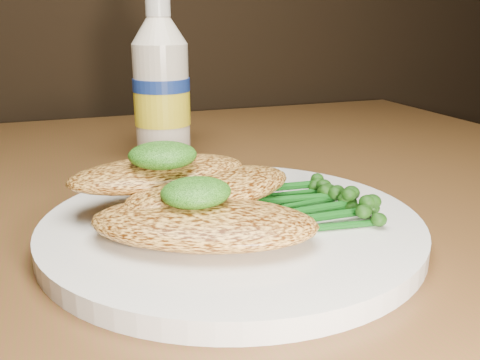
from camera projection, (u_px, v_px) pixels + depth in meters
name	position (u px, v px, depth m)	size (l,w,h in m)	color
plate	(232.00, 226.00, 0.42)	(0.30, 0.30, 0.02)	white
chicken_front	(204.00, 223.00, 0.37)	(0.16, 0.09, 0.03)	#EEAD4C
chicken_mid	(211.00, 189.00, 0.42)	(0.15, 0.08, 0.02)	#EEAD4C
chicken_back	(159.00, 173.00, 0.44)	(0.15, 0.08, 0.02)	#EEAD4C
pesto_front	(196.00, 192.00, 0.38)	(0.05, 0.05, 0.02)	#0E3507
pesto_back	(163.00, 155.00, 0.42)	(0.05, 0.05, 0.02)	#0E3507
broccolini_bundle	(282.00, 201.00, 0.42)	(0.14, 0.11, 0.02)	#104D13
mayo_bottle	(161.00, 79.00, 0.63)	(0.07, 0.07, 0.19)	silver
pepper_grinder	(170.00, 99.00, 0.70)	(0.05, 0.05, 0.12)	black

